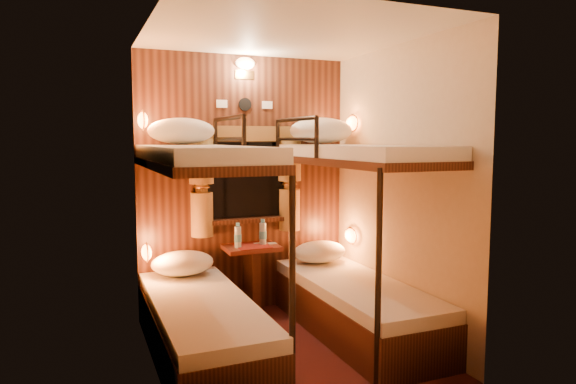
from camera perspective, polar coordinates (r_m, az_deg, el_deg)
name	(u,v)px	position (r m, az deg, el deg)	size (l,w,h in m)	color
floor	(286,348)	(4.20, -0.19, -16.95)	(2.10, 2.10, 0.00)	#3B1510
ceiling	(286,34)	(3.94, -0.20, 17.17)	(2.10, 2.10, 0.00)	silver
wall_back	(244,185)	(4.88, -4.86, 0.82)	(2.40, 2.40, 0.00)	#C6B293
wall_front	(356,214)	(2.95, 7.53, -2.49)	(2.40, 2.40, 0.00)	#C6B293
wall_left	(151,202)	(3.64, -14.95, -1.07)	(2.40, 2.40, 0.00)	#C6B293
wall_right	(397,191)	(4.37, 12.05, 0.12)	(2.40, 2.40, 0.00)	#C6B293
back_panel	(245,185)	(4.86, -4.81, 0.80)	(2.00, 0.03, 2.40)	black
bunk_left	(201,285)	(3.89, -9.60, -10.16)	(0.72, 1.90, 1.82)	black
bunk_right	(355,268)	(4.35, 7.48, -8.41)	(0.72, 1.90, 1.82)	black
window	(246,187)	(4.83, -4.69, 0.55)	(1.00, 0.12, 0.79)	black
curtains	(247,179)	(4.79, -4.58, 1.50)	(1.10, 0.22, 1.00)	olive
back_fixtures	(245,72)	(4.85, -4.79, 13.18)	(0.54, 0.09, 0.48)	black
reading_lamps	(256,183)	(4.54, -3.53, 0.96)	(2.00, 0.20, 1.25)	orange
table	(252,271)	(4.82, -4.05, -8.71)	(0.50, 0.34, 0.66)	maroon
bottle_left	(238,237)	(4.68, -5.59, -4.99)	(0.07, 0.07, 0.23)	#99BFE5
bottle_right	(263,234)	(4.80, -2.82, -4.64)	(0.07, 0.07, 0.24)	#99BFE5
sachet_a	(272,243)	(4.86, -1.80, -5.71)	(0.08, 0.06, 0.01)	silver
sachet_b	(257,243)	(4.86, -3.45, -5.70)	(0.07, 0.05, 0.01)	silver
pillow_lower_left	(183,263)	(4.56, -11.63, -7.75)	(0.54, 0.38, 0.21)	silver
pillow_lower_right	(320,252)	(4.94, 3.52, -6.64)	(0.52, 0.37, 0.20)	silver
pillow_upper_left	(182,131)	(4.36, -11.75, 6.65)	(0.55, 0.40, 0.22)	silver
pillow_upper_right	(321,131)	(4.80, 3.73, 6.82)	(0.61, 0.44, 0.24)	silver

